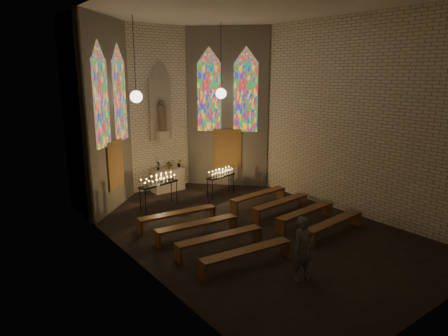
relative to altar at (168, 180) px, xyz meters
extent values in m
plane|color=black|center=(0.00, -5.45, -0.50)|extent=(12.00, 12.00, 0.00)
cube|color=beige|center=(0.00, 0.55, 3.00)|extent=(8.00, 0.02, 7.00)
cube|color=beige|center=(-4.00, -5.45, 3.00)|extent=(0.02, 12.00, 7.00)
cube|color=beige|center=(4.00, -5.45, 3.00)|extent=(0.02, 12.00, 7.00)
cube|color=silver|center=(0.00, -5.45, 6.50)|extent=(8.00, 12.00, 0.01)
cube|color=beige|center=(-2.75, -0.70, 3.00)|extent=(2.72, 2.72, 7.00)
cube|color=beige|center=(2.75, -0.70, 3.00)|extent=(2.72, 2.72, 7.00)
cube|color=#4C3F8C|center=(-3.21, -1.39, 3.50)|extent=(0.78, 0.78, 3.00)
cube|color=#4C3F8C|center=(-2.06, -0.24, 3.50)|extent=(0.78, 0.78, 3.00)
cube|color=#4C3F8C|center=(2.06, -0.24, 3.50)|extent=(0.78, 0.78, 3.00)
cube|color=#4C3F8C|center=(3.21, -1.39, 3.50)|extent=(0.78, 0.78, 3.00)
cube|color=brown|center=(-2.63, -0.82, 1.20)|extent=(0.95, 0.95, 1.80)
cube|color=brown|center=(2.63, -0.82, 1.20)|extent=(0.95, 0.95, 1.80)
cube|color=gray|center=(0.00, 0.47, 3.00)|extent=(1.00, 0.12, 2.60)
cone|color=gray|center=(0.00, 0.47, 4.65)|extent=(1.00, 1.00, 0.80)
cube|color=beige|center=(0.00, 0.33, 1.90)|extent=(0.45, 0.30, 0.40)
cylinder|color=brown|center=(0.00, 0.33, 2.65)|extent=(0.36, 0.36, 1.10)
sphere|color=brown|center=(0.00, 0.33, 3.30)|extent=(0.26, 0.26, 0.26)
sphere|color=white|center=(-1.90, -1.35, 3.70)|extent=(0.44, 0.44, 0.44)
cylinder|color=black|center=(-1.90, -1.35, 5.10)|extent=(0.02, 0.02, 2.80)
sphere|color=white|center=(1.90, -1.35, 3.70)|extent=(0.44, 0.44, 0.44)
cylinder|color=black|center=(1.90, -1.35, 5.10)|extent=(0.02, 0.02, 2.80)
cube|color=beige|center=(0.00, 0.00, 0.00)|extent=(1.40, 0.60, 1.00)
imported|color=#4C723F|center=(-0.48, -0.06, 0.70)|extent=(0.24, 0.19, 0.40)
imported|color=#4C723F|center=(0.10, -0.06, 0.69)|extent=(0.35, 0.31, 0.39)
imported|color=#4C723F|center=(0.55, -0.08, 0.68)|extent=(0.24, 0.22, 0.36)
imported|color=#4C723F|center=(-0.03, -3.17, -0.30)|extent=(0.25, 0.25, 0.39)
cube|color=black|center=(-1.40, -1.85, 0.45)|extent=(1.70, 0.77, 0.05)
cylinder|color=black|center=(-2.12, -2.18, -0.03)|extent=(0.03, 0.03, 0.93)
cylinder|color=black|center=(-0.61, -1.82, -0.03)|extent=(0.03, 0.03, 0.93)
cylinder|color=black|center=(-2.19, -1.88, -0.03)|extent=(0.03, 0.03, 0.93)
cylinder|color=black|center=(-0.68, -1.52, -0.03)|extent=(0.03, 0.03, 0.93)
cube|color=black|center=(1.46, -1.93, 0.34)|extent=(1.50, 0.68, 0.05)
cylinder|color=black|center=(0.82, -2.23, -0.09)|extent=(0.03, 0.03, 0.82)
cylinder|color=black|center=(2.16, -1.91, -0.09)|extent=(0.03, 0.03, 0.82)
cylinder|color=black|center=(0.76, -1.96, -0.09)|extent=(0.03, 0.03, 0.82)
cylinder|color=black|center=(2.09, -1.64, -0.09)|extent=(0.03, 0.03, 0.82)
cube|color=brown|center=(-1.80, -3.93, -0.01)|extent=(2.72, 0.63, 0.06)
cube|color=brown|center=(-3.11, -3.80, -0.26)|extent=(0.10, 0.38, 0.49)
cube|color=brown|center=(-0.49, -4.05, -0.26)|extent=(0.10, 0.38, 0.49)
cube|color=brown|center=(1.80, -3.93, -0.01)|extent=(2.72, 0.63, 0.06)
cube|color=brown|center=(0.49, -4.05, -0.26)|extent=(0.10, 0.38, 0.49)
cube|color=brown|center=(3.11, -3.80, -0.26)|extent=(0.10, 0.38, 0.49)
cube|color=brown|center=(-1.80, -5.13, -0.01)|extent=(2.72, 0.63, 0.06)
cube|color=brown|center=(-3.11, -5.00, -0.26)|extent=(0.10, 0.38, 0.49)
cube|color=brown|center=(-0.49, -5.25, -0.26)|extent=(0.10, 0.38, 0.49)
cube|color=brown|center=(1.80, -5.13, -0.01)|extent=(2.72, 0.63, 0.06)
cube|color=brown|center=(0.49, -5.25, -0.26)|extent=(0.10, 0.38, 0.49)
cube|color=brown|center=(3.11, -5.00, -0.26)|extent=(0.10, 0.38, 0.49)
cube|color=brown|center=(-1.80, -6.33, -0.01)|extent=(2.72, 0.63, 0.06)
cube|color=brown|center=(-3.11, -6.20, -0.26)|extent=(0.10, 0.38, 0.49)
cube|color=brown|center=(-0.49, -6.45, -0.26)|extent=(0.10, 0.38, 0.49)
cube|color=brown|center=(1.80, -6.33, -0.01)|extent=(2.72, 0.63, 0.06)
cube|color=brown|center=(0.49, -6.45, -0.26)|extent=(0.10, 0.38, 0.49)
cube|color=brown|center=(3.11, -6.20, -0.26)|extent=(0.10, 0.38, 0.49)
cube|color=brown|center=(-1.80, -7.53, -0.01)|extent=(2.72, 0.63, 0.06)
cube|color=brown|center=(-3.11, -7.40, -0.26)|extent=(0.10, 0.38, 0.49)
cube|color=brown|center=(-0.49, -7.65, -0.26)|extent=(0.10, 0.38, 0.49)
cube|color=brown|center=(1.80, -7.53, -0.01)|extent=(2.72, 0.63, 0.06)
cube|color=brown|center=(0.49, -7.65, -0.26)|extent=(0.10, 0.38, 0.49)
cube|color=brown|center=(3.11, -7.40, -0.26)|extent=(0.10, 0.38, 0.49)
imported|color=#545660|center=(-1.09, -8.83, 0.32)|extent=(0.64, 0.46, 1.64)
camera|label=1|loc=(-8.07, -14.94, 4.53)|focal=32.00mm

